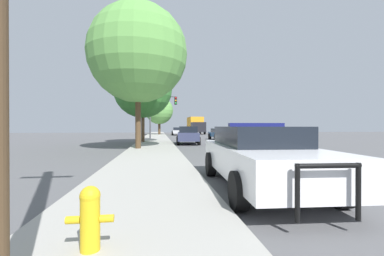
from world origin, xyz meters
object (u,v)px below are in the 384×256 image
at_px(traffic_light, 161,108).
at_px(car_background_distant, 178,131).
at_px(tree_sidewalk_mid, 143,89).
at_px(police_car, 259,155).
at_px(car_background_oncoming, 221,134).
at_px(box_truck, 196,125).
at_px(tree_sidewalk_far, 159,110).
at_px(fire_hydrant, 90,216).
at_px(tree_sidewalk_near, 138,53).
at_px(car_background_midblock, 188,135).

distance_m(traffic_light, car_background_distant, 14.63).
height_order(traffic_light, tree_sidewalk_mid, tree_sidewalk_mid).
bearing_deg(police_car, car_background_oncoming, -98.53).
xyz_separation_m(box_truck, tree_sidewalk_far, (-7.00, -5.81, 2.40)).
bearing_deg(tree_sidewalk_far, traffic_light, -89.40).
bearing_deg(car_background_oncoming, tree_sidewalk_mid, 28.43).
xyz_separation_m(tree_sidewalk_mid, tree_sidewalk_far, (1.51, 20.55, -0.62)).
distance_m(police_car, tree_sidewalk_mid, 17.61).
distance_m(traffic_light, box_truck, 21.35).
xyz_separation_m(police_car, fire_hydrant, (-3.16, -3.04, -0.29)).
bearing_deg(tree_sidewalk_near, fire_hydrant, -87.87).
relative_size(fire_hydrant, box_truck, 0.09).
xyz_separation_m(car_background_distant, tree_sidewalk_mid, (-4.58, -20.27, 4.06)).
relative_size(car_background_midblock, car_background_distant, 0.91).
height_order(tree_sidewalk_mid, tree_sidewalk_near, tree_sidewalk_near).
xyz_separation_m(traffic_light, car_background_distant, (2.92, 14.05, -2.84)).
xyz_separation_m(police_car, traffic_light, (-2.09, 22.97, 2.73)).
bearing_deg(box_truck, car_background_distant, 56.14).
bearing_deg(car_background_oncoming, fire_hydrant, 71.27).
bearing_deg(police_car, box_truck, -93.38).
bearing_deg(fire_hydrant, car_background_midblock, 80.08).
bearing_deg(tree_sidewalk_near, car_background_oncoming, 54.95).
distance_m(car_background_oncoming, car_background_midblock, 7.62).
xyz_separation_m(police_car, tree_sidewalk_near, (-3.64, 10.05, 5.15)).
distance_m(traffic_light, car_background_midblock, 8.54).
height_order(police_car, traffic_light, traffic_light).
bearing_deg(car_background_distant, car_background_oncoming, -76.01).
relative_size(car_background_oncoming, car_background_distant, 0.96).
bearing_deg(box_truck, tree_sidewalk_near, 74.73).
bearing_deg(tree_sidewalk_far, car_background_distant, -5.21).
bearing_deg(tree_sidewalk_mid, box_truck, 72.11).
xyz_separation_m(car_background_oncoming, tree_sidewalk_mid, (-8.09, -4.69, 4.08)).
xyz_separation_m(traffic_light, tree_sidewalk_far, (-0.15, 14.33, 0.61)).
distance_m(car_background_distant, box_truck, 7.32).
bearing_deg(car_background_midblock, fire_hydrant, -95.30).
bearing_deg(traffic_light, police_car, -84.81).
xyz_separation_m(traffic_light, car_background_oncoming, (6.43, -1.53, -2.85)).
relative_size(police_car, tree_sidewalk_near, 0.61).
bearing_deg(tree_sidewalk_mid, police_car, -77.40).
relative_size(car_background_midblock, tree_sidewalk_near, 0.47).
bearing_deg(fire_hydrant, box_truck, 80.26).
height_order(car_background_distant, tree_sidewalk_far, tree_sidewalk_far).
relative_size(police_car, box_truck, 0.70).
relative_size(police_car, car_background_distant, 1.17).
relative_size(police_car, tree_sidewalk_far, 0.85).
bearing_deg(box_truck, traffic_light, 70.21).
relative_size(fire_hydrant, tree_sidewalk_far, 0.11).
bearing_deg(tree_sidewalk_far, police_car, -86.57).
height_order(car_background_midblock, tree_sidewalk_mid, tree_sidewalk_mid).
bearing_deg(fire_hydrant, car_background_oncoming, 72.96).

